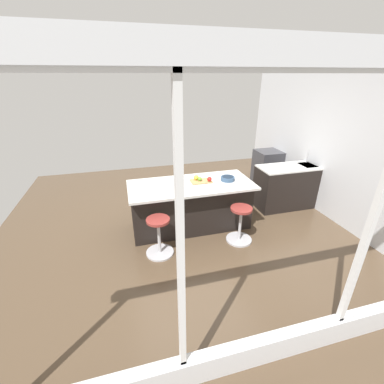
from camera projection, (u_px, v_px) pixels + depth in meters
name	position (u px, v px, depth m)	size (l,w,h in m)	color
ground_plane	(193.00, 223.00, 4.99)	(7.11, 7.11, 0.00)	brown
window_panel_rear	(280.00, 267.00, 2.13)	(5.47, 0.12, 2.82)	silver
interior_partition_left	(327.00, 142.00, 5.06)	(0.12, 5.42, 2.82)	silver
sink_cabinet	(298.00, 185.00, 5.53)	(1.82, 0.60, 1.18)	black
oven_range	(267.00, 167.00, 6.64)	(0.60, 0.61, 0.87)	#38383D
kitchen_island	(191.00, 205.00, 4.70)	(2.17, 0.97, 0.88)	black
stool_by_window	(240.00, 225.00, 4.34)	(0.44, 0.44, 0.63)	#B7B7BC
stool_middle	(159.00, 238.00, 4.02)	(0.44, 0.44, 0.63)	#B7B7BC
cutting_board	(201.00, 181.00, 4.56)	(0.36, 0.24, 0.02)	tan
apple_red	(209.00, 179.00, 4.52)	(0.08, 0.08, 0.08)	red
apple_yellow	(196.00, 178.00, 4.58)	(0.09, 0.09, 0.09)	gold
apple_green	(200.00, 179.00, 4.54)	(0.07, 0.07, 0.07)	#609E2D
water_bottle	(177.00, 178.00, 4.42)	(0.06, 0.06, 0.31)	silver
fruit_bowl	(228.00, 178.00, 4.61)	(0.25, 0.25, 0.07)	#334C6B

